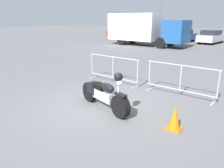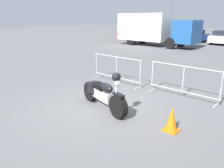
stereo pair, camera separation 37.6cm
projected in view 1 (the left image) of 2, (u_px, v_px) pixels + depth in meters
The scene contains 12 objects.
ground_plane at pixel (103, 105), 6.65m from camera, with size 120.00×120.00×0.00m, color #5B5B5E.
motorcycle at pixel (104, 94), 6.26m from camera, with size 2.10×0.78×1.21m.
crowd_barrier_near at pixel (113, 69), 8.86m from camera, with size 2.46×0.57×1.07m.
crowd_barrier_far at pixel (181, 80), 7.29m from camera, with size 2.46×0.57×1.07m.
box_truck at pixel (143, 28), 20.79m from camera, with size 7.82×2.69×2.98m.
parked_car_red at pixel (122, 32), 29.01m from camera, with size 2.22×4.45×1.45m.
parked_car_black at pixel (138, 33), 27.05m from camera, with size 2.33×4.67×1.52m.
parked_car_green at pixel (159, 34), 25.46m from camera, with size 2.29×4.58×1.49m.
parked_car_blue at pixel (182, 36), 23.75m from camera, with size 2.08×4.16×1.36m.
parked_car_silver at pixel (211, 37), 22.67m from camera, with size 2.08×4.17×1.36m.
traffic_cone at pixel (175, 118), 5.14m from camera, with size 0.34×0.34×0.59m.
street_lamp at pixel (161, 6), 22.27m from camera, with size 0.36×0.70×5.68m.
Camera 1 is at (3.87, -4.83, 2.54)m, focal length 35.00 mm.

